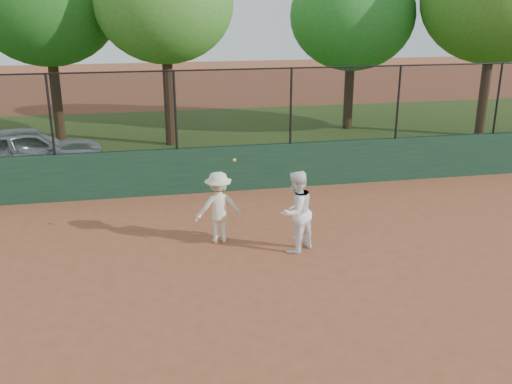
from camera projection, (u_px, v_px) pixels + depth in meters
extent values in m
plane|color=#9D5132|center=(235.00, 304.00, 9.52)|extent=(80.00, 80.00, 0.00)
cube|color=#1B3C27|center=(197.00, 170.00, 14.90)|extent=(26.00, 0.20, 1.20)
cube|color=#2F4B17|center=(181.00, 140.00, 20.67)|extent=(36.00, 12.00, 0.01)
imported|color=silver|center=(27.00, 152.00, 16.14)|extent=(4.64, 2.81, 1.48)
imported|color=white|center=(296.00, 212.00, 11.32)|extent=(1.03, 0.98, 1.67)
imported|color=beige|center=(218.00, 207.00, 11.76)|extent=(1.03, 0.66, 1.52)
sphere|color=#C1D72F|center=(234.00, 160.00, 11.08)|extent=(0.07, 0.07, 0.07)
cube|color=black|center=(195.00, 110.00, 14.39)|extent=(26.00, 0.02, 2.00)
cylinder|color=black|center=(194.00, 70.00, 14.08)|extent=(26.00, 0.04, 0.04)
cylinder|color=black|center=(50.00, 115.00, 13.73)|extent=(0.06, 0.06, 2.00)
cylinder|color=black|center=(175.00, 110.00, 14.30)|extent=(0.06, 0.06, 2.00)
cylinder|color=black|center=(291.00, 106.00, 14.86)|extent=(0.06, 0.06, 2.00)
cylinder|color=black|center=(398.00, 102.00, 15.43)|extent=(0.06, 0.06, 2.00)
cylinder|color=black|center=(498.00, 99.00, 15.99)|extent=(0.06, 0.06, 2.00)
cylinder|color=#3D2815|center=(57.00, 101.00, 20.28)|extent=(0.36, 0.36, 2.85)
ellipsoid|color=#205E1B|center=(46.00, 3.00, 19.23)|extent=(4.88, 4.44, 4.22)
cylinder|color=#422917|center=(169.00, 102.00, 19.64)|extent=(0.36, 0.36, 2.99)
ellipsoid|color=#3C7625|center=(164.00, 3.00, 18.60)|extent=(4.58, 4.16, 3.95)
cylinder|color=#3D2914|center=(348.00, 97.00, 22.26)|extent=(0.36, 0.36, 2.47)
ellipsoid|color=#266E24|center=(353.00, 15.00, 21.28)|extent=(4.72, 4.29, 4.08)
cylinder|color=#442C18|center=(483.00, 97.00, 20.94)|extent=(0.36, 0.36, 2.87)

